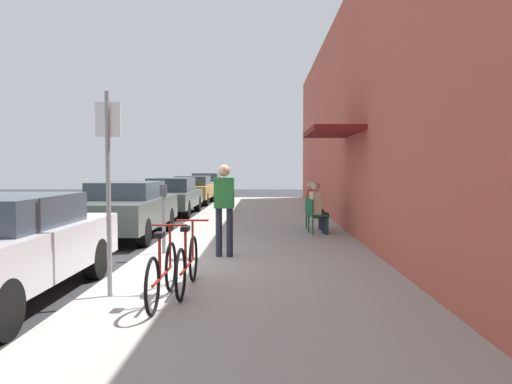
% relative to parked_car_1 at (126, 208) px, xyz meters
% --- Properties ---
extents(ground_plane, '(60.00, 60.00, 0.00)m').
position_rel_parked_car_1_xyz_m(ground_plane, '(1.10, -3.55, -0.74)').
color(ground_plane, '#2D2D30').
extents(sidewalk_slab, '(4.50, 32.00, 0.12)m').
position_rel_parked_car_1_xyz_m(sidewalk_slab, '(3.35, -1.55, -0.68)').
color(sidewalk_slab, '#9E9B93').
rests_on(sidewalk_slab, ground_plane).
extents(building_facade, '(1.40, 32.00, 6.27)m').
position_rel_parked_car_1_xyz_m(building_facade, '(5.75, -1.54, 2.40)').
color(building_facade, '#BC5442').
rests_on(building_facade, ground_plane).
extents(parked_car_1, '(1.80, 4.40, 1.40)m').
position_rel_parked_car_1_xyz_m(parked_car_1, '(0.00, 0.00, 0.00)').
color(parked_car_1, '#47514C').
rests_on(parked_car_1, ground_plane).
extents(parked_car_2, '(1.80, 4.40, 1.37)m').
position_rel_parked_car_1_xyz_m(parked_car_2, '(0.00, 5.85, -0.03)').
color(parked_car_2, '#47514C').
rests_on(parked_car_2, ground_plane).
extents(parked_car_3, '(1.80, 4.40, 1.34)m').
position_rel_parked_car_1_xyz_m(parked_car_3, '(-0.00, 11.26, -0.03)').
color(parked_car_3, '#A58433').
rests_on(parked_car_3, ground_plane).
extents(parked_car_4, '(1.80, 4.40, 1.42)m').
position_rel_parked_car_1_xyz_m(parked_car_4, '(0.00, 16.72, -0.01)').
color(parked_car_4, '#B7B7BC').
rests_on(parked_car_4, ground_plane).
extents(parking_meter, '(0.12, 0.10, 1.32)m').
position_rel_parked_car_1_xyz_m(parking_meter, '(1.55, -2.84, 0.15)').
color(parking_meter, slate).
rests_on(parking_meter, sidewalk_slab).
extents(street_sign, '(0.32, 0.06, 2.60)m').
position_rel_parked_car_1_xyz_m(street_sign, '(1.50, -5.91, 0.90)').
color(street_sign, gray).
rests_on(street_sign, sidewalk_slab).
extents(bicycle_0, '(0.46, 1.71, 0.90)m').
position_rel_parked_car_1_xyz_m(bicycle_0, '(2.24, -6.18, -0.26)').
color(bicycle_0, black).
rests_on(bicycle_0, sidewalk_slab).
extents(bicycle_1, '(0.46, 1.71, 0.90)m').
position_rel_parked_car_1_xyz_m(bicycle_1, '(2.45, -5.60, -0.26)').
color(bicycle_1, black).
rests_on(bicycle_1, sidewalk_slab).
extents(cafe_chair_0, '(0.51, 0.51, 0.87)m').
position_rel_parked_car_1_xyz_m(cafe_chair_0, '(4.73, -0.16, -0.11)').
color(cafe_chair_0, '#14592D').
rests_on(cafe_chair_0, sidewalk_slab).
extents(seated_patron_0, '(0.47, 0.41, 1.29)m').
position_rel_parked_car_1_xyz_m(seated_patron_0, '(4.79, -0.15, 0.08)').
color(seated_patron_0, '#232838').
rests_on(seated_patron_0, sidewalk_slab).
extents(cafe_chair_1, '(0.46, 0.46, 0.87)m').
position_rel_parked_car_1_xyz_m(cafe_chair_1, '(4.73, 0.73, -0.11)').
color(cafe_chair_1, '#14592D').
rests_on(cafe_chair_1, sidewalk_slab).
extents(seated_patron_1, '(0.44, 0.37, 1.29)m').
position_rel_parked_car_1_xyz_m(seated_patron_1, '(4.79, 0.73, 0.08)').
color(seated_patron_1, '#232838').
rests_on(seated_patron_1, sidewalk_slab).
extents(pedestrian_standing, '(0.36, 0.22, 1.70)m').
position_rel_parked_car_1_xyz_m(pedestrian_standing, '(2.74, -3.17, 0.38)').
color(pedestrian_standing, '#232838').
rests_on(pedestrian_standing, sidewalk_slab).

